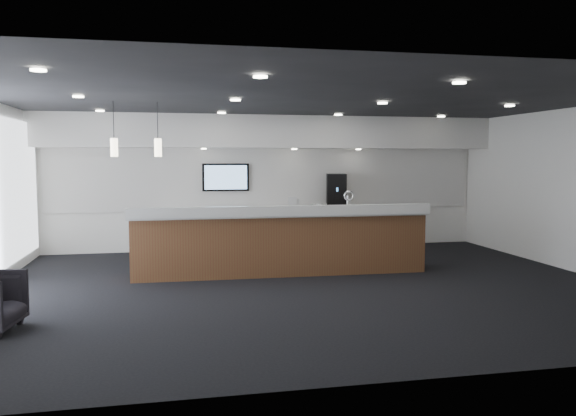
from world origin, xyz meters
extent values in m
plane|color=black|center=(0.00, 0.00, 0.00)|extent=(10.00, 10.00, 0.00)
cube|color=black|center=(0.00, 0.00, 3.00)|extent=(10.00, 8.00, 0.02)
cube|color=white|center=(0.00, 4.00, 1.50)|extent=(10.00, 0.02, 3.00)
cube|color=silver|center=(0.00, 3.55, 2.65)|extent=(10.00, 0.90, 0.70)
cube|color=silver|center=(0.00, 3.97, 1.60)|extent=(9.80, 0.06, 1.40)
cube|color=gray|center=(0.00, 3.64, 0.45)|extent=(5.00, 0.60, 0.90)
cube|color=silver|center=(0.00, 3.64, 0.93)|extent=(5.06, 0.66, 0.05)
cylinder|color=white|center=(-2.00, 3.32, 0.50)|extent=(0.60, 0.02, 0.02)
cylinder|color=white|center=(-1.00, 3.32, 0.50)|extent=(0.60, 0.02, 0.02)
cylinder|color=white|center=(0.00, 3.32, 0.50)|extent=(0.60, 0.02, 0.02)
cylinder|color=white|center=(1.00, 3.32, 0.50)|extent=(0.60, 0.02, 0.02)
cylinder|color=white|center=(2.00, 3.32, 0.50)|extent=(0.60, 0.02, 0.02)
cube|color=black|center=(-1.00, 3.91, 1.65)|extent=(1.05, 0.07, 0.62)
cube|color=#2E6BB9|center=(-1.00, 3.87, 1.65)|extent=(0.95, 0.01, 0.54)
cylinder|color=#FFEDC6|center=(-2.40, 0.80, 2.25)|extent=(0.12, 0.12, 0.30)
cylinder|color=#FFEDC6|center=(-3.10, 0.80, 2.25)|extent=(0.12, 0.12, 0.30)
cube|color=brown|center=(-0.28, 1.07, 0.53)|extent=(5.22, 0.84, 1.05)
cube|color=silver|center=(-0.28, 1.07, 1.08)|extent=(5.30, 0.92, 0.06)
cube|color=silver|center=(-0.29, 0.67, 1.17)|extent=(5.29, 0.24, 0.18)
cylinder|color=white|center=(0.99, 1.15, 1.25)|extent=(0.04, 0.04, 0.28)
torus|color=white|center=(0.99, 1.09, 1.39)|extent=(0.19, 0.03, 0.19)
cube|color=black|center=(1.50, 3.63, 1.34)|extent=(0.54, 0.58, 0.77)
cube|color=white|center=(1.50, 3.36, 0.96)|extent=(0.28, 0.12, 0.02)
cube|color=silver|center=(0.55, 3.57, 1.06)|extent=(0.16, 0.05, 0.22)
cube|color=silver|center=(0.46, 3.54, 1.08)|extent=(0.20, 0.03, 0.26)
imported|color=white|center=(1.49, 3.55, 1.00)|extent=(0.11, 0.11, 0.10)
imported|color=white|center=(1.35, 3.55, 1.00)|extent=(0.15, 0.15, 0.10)
imported|color=white|center=(1.21, 3.55, 1.00)|extent=(0.13, 0.13, 0.10)
imported|color=white|center=(1.07, 3.55, 1.00)|extent=(0.14, 0.14, 0.10)
imported|color=white|center=(0.93, 3.55, 1.00)|extent=(0.15, 0.15, 0.10)
camera|label=1|loc=(-2.17, -8.74, 2.06)|focal=35.00mm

